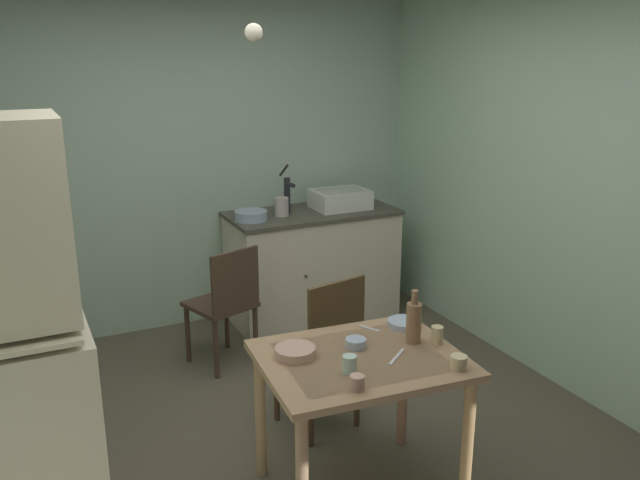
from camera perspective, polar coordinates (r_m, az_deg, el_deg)
The scene contains 22 objects.
ground_plane at distance 3.86m, azimuth -2.56°, elevation -17.92°, with size 5.11×5.11×0.00m, color brown.
wall_back at distance 5.26m, azimuth -11.87°, elevation 6.70°, with size 3.94×0.10×2.64m, color #B0CEB6.
wall_right at distance 4.43m, azimuth 21.42°, elevation 4.16°, with size 0.10×4.21×2.64m, color #AFD3B5.
counter_cabinet at distance 5.44m, azimuth -0.66°, elevation -2.11°, with size 1.36×0.64×0.90m.
sink_basin at distance 5.40m, azimuth 1.74°, elevation 3.55°, with size 0.44×0.34×0.15m.
hand_pump at distance 5.24m, azimuth -2.83°, elevation 4.16°, with size 0.05×0.27×0.39m.
mixing_bowl_counter at distance 5.06m, azimuth -5.96°, elevation 2.11°, with size 0.25×0.25×0.07m, color #9EB2C6.
stoneware_crock at distance 5.16m, azimuth -3.32°, elevation 2.88°, with size 0.11×0.11×0.14m, color beige.
dining_table at distance 3.25m, azimuth 3.47°, elevation -11.74°, with size 1.00×0.83×0.76m.
chair_far_side at distance 3.84m, azimuth 0.36°, elevation -9.55°, with size 0.47×0.47×0.95m.
chair_by_counter at distance 4.63m, azimuth -8.11°, elevation -5.33°, with size 0.51×0.51×0.87m.
serving_bowl_wide at distance 3.19m, azimuth -2.14°, elevation -9.57°, with size 0.20×0.20×0.04m, color tan.
soup_bowl_small at distance 3.28m, azimuth 3.09°, elevation -8.82°, with size 0.10×0.10×0.04m, color #9EB2C6.
sauce_dish at distance 3.53m, azimuth 7.21°, elevation -7.11°, with size 0.17×0.17×0.03m, color #9EB2C6.
mug_dark at distance 3.13m, azimuth 11.83°, elevation -10.25°, with size 0.08×0.08×0.06m, color beige.
teacup_mint at distance 2.90m, azimuth 3.20°, elevation -12.13°, with size 0.06×0.06×0.07m, color tan.
teacup_cream at distance 3.03m, azimuth 2.55°, elevation -10.59°, with size 0.06×0.06×0.08m, color #ADD1C1.
mug_tall at distance 3.35m, azimuth 10.02°, elevation -8.04°, with size 0.06×0.06×0.09m, color beige.
glass_bottle at distance 3.33m, azimuth 8.06°, elevation -6.92°, with size 0.08×0.08×0.27m.
table_knife at distance 3.20m, azimuth 6.61°, elevation -9.93°, with size 0.19×0.02×0.01m, color silver.
teaspoon_near_bowl at distance 3.49m, azimuth 4.24°, elevation -7.58°, with size 0.13×0.02×0.01m, color beige.
pendant_bulb at distance 3.04m, azimuth -5.72°, elevation 17.32°, with size 0.08×0.08×0.08m, color #F9EFCC.
Camera 1 is at (-1.23, -2.94, 2.17)m, focal length 37.25 mm.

